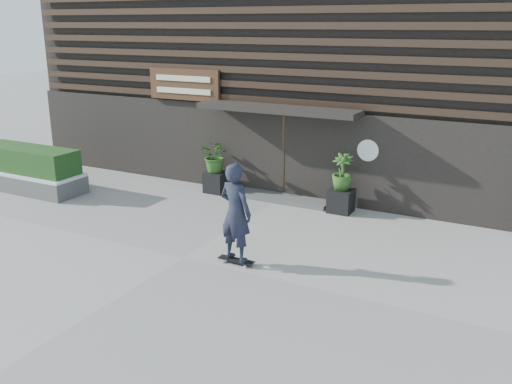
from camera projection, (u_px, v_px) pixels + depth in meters
The scene contains 11 objects.
ground at pixel (183, 258), 11.70m from camera, with size 80.00×80.00×0.00m, color #9A9692.
entrance_step at pixel (278, 197), 15.57m from camera, with size 3.00×0.80×0.12m, color #4A4A47.
planter_pot_left at pixel (217, 182), 16.19m from camera, with size 0.60×0.60×0.60m, color black.
bamboo_left at pixel (216, 156), 15.96m from camera, with size 0.86×0.75×0.96m, color #2D591E.
planter_pot_right at pixel (341, 201), 14.48m from camera, with size 0.60×0.60×0.60m, color black.
bamboo_right at pixel (342, 172), 14.25m from camera, with size 0.54×0.54×0.96m, color #2D591E.
raised_bed at pixel (30, 181), 16.43m from camera, with size 3.50×1.20×0.50m, color #4A4A47.
snow_layer at pixel (29, 172), 16.34m from camera, with size 3.50×1.20×0.08m, color white.
hedge at pixel (27, 159), 16.23m from camera, with size 3.30×1.00×0.70m, color #1A3D16.
building at pixel (348, 46), 18.96m from camera, with size 18.00×11.00×8.00m.
skateboarder at pixel (236, 213), 11.10m from camera, with size 0.82×0.61×2.12m.
Camera 1 is at (6.42, -8.81, 4.73)m, focal length 39.13 mm.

